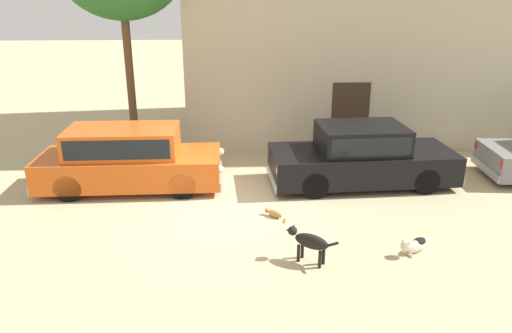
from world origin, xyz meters
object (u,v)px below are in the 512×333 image
object	(u,v)px
stray_cat	(274,213)
parked_sedan_second	(361,155)
parked_sedan_nearest	(128,157)
stray_dog_tan	(415,245)
stray_dog_spotted	(309,241)

from	to	relation	value
stray_cat	parked_sedan_second	bearing A→B (deg)	-100.81
parked_sedan_nearest	stray_cat	distance (m)	3.93
parked_sedan_nearest	stray_cat	bearing A→B (deg)	-28.97
parked_sedan_nearest	stray_dog_tan	distance (m)	6.84
stray_dog_tan	stray_cat	size ratio (longest dim) A/B	1.70
parked_sedan_second	stray_dog_tan	bearing A→B (deg)	-90.11
parked_sedan_second	stray_dog_tan	xyz separation A→B (m)	(0.18, -3.45, -0.58)
parked_sedan_second	stray_dog_spotted	world-z (taller)	parked_sedan_second
stray_dog_spotted	stray_cat	size ratio (longest dim) A/B	1.78
parked_sedan_second	stray_cat	xyz separation A→B (m)	(-2.30, -1.85, -0.66)
parked_sedan_nearest	stray_cat	world-z (taller)	parked_sedan_nearest
stray_dog_spotted	stray_cat	distance (m)	1.93
parked_sedan_nearest	stray_dog_tan	bearing A→B (deg)	-31.04
parked_sedan_second	stray_dog_tan	distance (m)	3.51
stray_dog_spotted	stray_cat	xyz separation A→B (m)	(-0.47, 1.85, -0.33)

